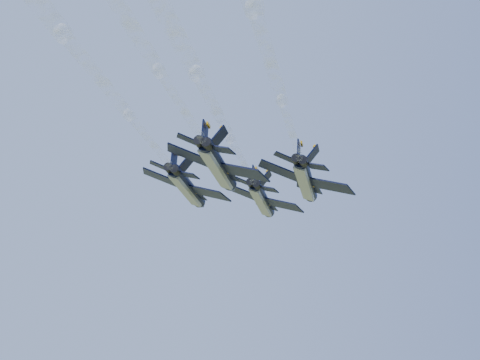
{
  "coord_description": "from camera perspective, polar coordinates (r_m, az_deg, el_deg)",
  "views": [
    {
      "loc": [
        -17.09,
        -89.42,
        75.92
      ],
      "look_at": [
        -2.45,
        2.72,
        96.35
      ],
      "focal_mm": 50.0,
      "sensor_mm": 36.0,
      "label": 1
    }
  ],
  "objects": [
    {
      "name": "jet_lead",
      "position": [
        104.9,
        1.94,
        -1.69
      ],
      "size": [
        12.49,
        17.95,
        5.68
      ],
      "rotation": [
        0.0,
        0.37,
        -0.38
      ],
      "color": "black"
    },
    {
      "name": "jet_left",
      "position": [
        95.94,
        -4.46,
        -0.65
      ],
      "size": [
        12.49,
        17.95,
        5.68
      ],
      "rotation": [
        0.0,
        0.37,
        -0.38
      ],
      "color": "black"
    },
    {
      "name": "jet_right",
      "position": [
        91.46,
        5.68,
        -0.05
      ],
      "size": [
        12.49,
        17.95,
        5.68
      ],
      "rotation": [
        0.0,
        0.37,
        -0.38
      ],
      "color": "black"
    },
    {
      "name": "jet_slot",
      "position": [
        83.02,
        -1.81,
        1.16
      ],
      "size": [
        12.49,
        17.95,
        5.68
      ],
      "rotation": [
        0.0,
        0.37,
        -0.38
      ],
      "color": "black"
    },
    {
      "name": "smoke_trail_lead",
      "position": [
        68.13,
        -4.18,
        4.25
      ],
      "size": [
        20.27,
        47.57,
        2.24
      ],
      "rotation": [
        0.0,
        0.37,
        -0.38
      ],
      "color": "white"
    },
    {
      "name": "smoke_trail_left",
      "position": [
        61.15,
        -15.24,
        6.63
      ],
      "size": [
        20.27,
        47.57,
        2.24
      ],
      "rotation": [
        0.0,
        0.37,
        -0.38
      ],
      "color": "white"
    },
    {
      "name": "smoke_trail_right",
      "position": [
        54.58,
        0.59,
        8.5
      ],
      "size": [
        20.27,
        47.57,
        2.24
      ],
      "rotation": [
        0.0,
        0.37,
        -0.38
      ],
      "color": "white"
    },
    {
      "name": "smoke_trail_slot",
      "position": [
        48.26,
        -13.6,
        11.75
      ],
      "size": [
        20.27,
        47.57,
        2.24
      ],
      "rotation": [
        0.0,
        0.37,
        -0.38
      ],
      "color": "white"
    }
  ]
}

